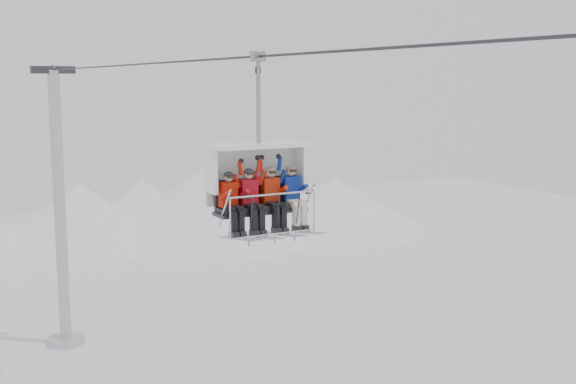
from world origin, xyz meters
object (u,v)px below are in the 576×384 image
lift_tower_right (61,228)px  skier_far_left (231,201)px  skier_center_right (272,196)px  skier_center_left (251,198)px  chairlift_carrier (256,175)px  skier_far_right (293,195)px

lift_tower_right → skier_far_left: size_ratio=7.99×
skier_center_right → lift_tower_right: bearing=90.7°
lift_tower_right → skier_far_left: (-0.79, -20.87, 4.39)m
lift_tower_right → skier_center_left: 21.33m
chairlift_carrier → lift_tower_right: bearing=90.0°
lift_tower_right → skier_center_left: (-0.30, -20.86, 4.41)m
chairlift_carrier → skier_center_right: 0.61m
skier_far_left → skier_center_right: 1.04m
skier_far_left → skier_center_left: (0.49, 0.01, 0.02)m
skier_center_right → skier_far_right: (0.53, 0.00, 0.00)m
lift_tower_right → skier_center_left: bearing=-90.8°
chairlift_carrier → skier_far_right: (0.78, -0.30, -0.46)m
skier_far_left → skier_center_right: size_ratio=1.00×
chairlift_carrier → skier_far_left: (-0.79, -0.31, -0.48)m
skier_far_right → skier_center_left: bearing=180.0°
lift_tower_right → skier_center_left: lift_tower_right is taller
lift_tower_right → skier_center_right: 21.33m
chairlift_carrier → skier_far_right: 0.96m
skier_center_left → skier_center_right: (0.55, 0.00, 0.00)m
skier_center_left → skier_far_right: 1.08m
chairlift_carrier → skier_center_left: size_ratio=2.36×
skier_center_left → skier_center_right: bearing=0.0°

